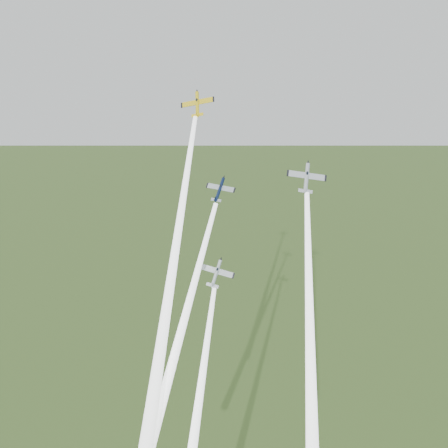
% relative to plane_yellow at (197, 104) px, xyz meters
% --- Properties ---
extents(plane_yellow, '(9.61, 6.57, 8.36)m').
position_rel_plane_yellow_xyz_m(plane_yellow, '(0.00, 0.00, 0.00)').
color(plane_yellow, yellow).
extents(smoke_trail_yellow, '(12.37, 40.76, 61.01)m').
position_rel_plane_yellow_xyz_m(smoke_trail_yellow, '(5.00, -20.65, -32.43)').
color(smoke_trail_yellow, white).
extents(plane_navy, '(7.30, 4.69, 6.72)m').
position_rel_plane_yellow_xyz_m(plane_navy, '(8.07, -5.30, -17.35)').
color(plane_navy, '#0C1835').
extents(smoke_trail_navy, '(3.36, 38.91, 57.35)m').
position_rel_plane_yellow_xyz_m(smoke_trail_navy, '(7.75, -25.34, -47.95)').
color(smoke_trail_navy, white).
extents(plane_silver_right, '(8.64, 8.33, 8.24)m').
position_rel_plane_yellow_xyz_m(plane_silver_right, '(26.71, -4.14, -13.57)').
color(plane_silver_right, silver).
extents(smoke_trail_silver_right, '(17.10, 35.05, 54.45)m').
position_rel_plane_yellow_xyz_m(smoke_trail_silver_right, '(34.25, -21.68, -42.72)').
color(smoke_trail_silver_right, white).
extents(plane_silver_low, '(7.92, 6.79, 8.30)m').
position_rel_plane_yellow_xyz_m(plane_silver_low, '(9.72, -10.27, -34.29)').
color(plane_silver_low, '#A7B0B5').
extents(smoke_trail_silver_low, '(9.96, 33.73, 49.81)m').
position_rel_plane_yellow_xyz_m(smoke_trail_silver_low, '(13.49, -27.44, -61.12)').
color(smoke_trail_silver_low, white).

